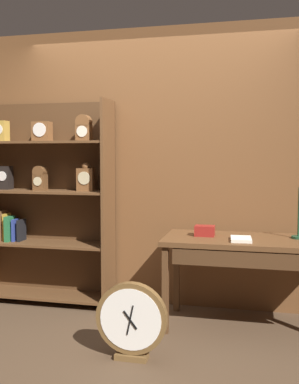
# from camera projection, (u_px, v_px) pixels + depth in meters

# --- Properties ---
(ground_plane) EXTENTS (10.00, 10.00, 0.00)m
(ground_plane) POSITION_uv_depth(u_px,v_px,m) (120.00, 360.00, 3.11)
(ground_plane) COLOR #4C3826
(back_wood_panel) EXTENTS (4.80, 0.05, 2.60)m
(back_wood_panel) POSITION_uv_depth(u_px,v_px,m) (158.00, 168.00, 4.23)
(back_wood_panel) COLOR brown
(back_wood_panel) RESTS_ON ground
(bookshelf) EXTENTS (1.34, 0.36, 1.92)m
(bookshelf) POSITION_uv_depth(u_px,v_px,m) (42.00, 202.00, 4.31)
(bookshelf) COLOR brown
(bookshelf) RESTS_ON ground
(workbench) EXTENTS (1.49, 0.64, 0.74)m
(workbench) POSITION_uv_depth(u_px,v_px,m) (256.00, 249.00, 3.61)
(workbench) COLOR brown
(workbench) RESTS_ON ground
(toolbox_small) EXTENTS (0.16, 0.11, 0.09)m
(toolbox_small) POSITION_uv_depth(u_px,v_px,m) (205.00, 231.00, 3.75)
(toolbox_small) COLOR maroon
(toolbox_small) RESTS_ON workbench
(open_repair_manual) EXTENTS (0.17, 0.23, 0.02)m
(open_repair_manual) POSITION_uv_depth(u_px,v_px,m) (241.00, 239.00, 3.54)
(open_repair_manual) COLOR silver
(open_repair_manual) RESTS_ON workbench
(round_clock_large) EXTENTS (0.51, 0.11, 0.55)m
(round_clock_large) POSITION_uv_depth(u_px,v_px,m) (132.00, 320.00, 3.10)
(round_clock_large) COLOR brown
(round_clock_large) RESTS_ON ground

